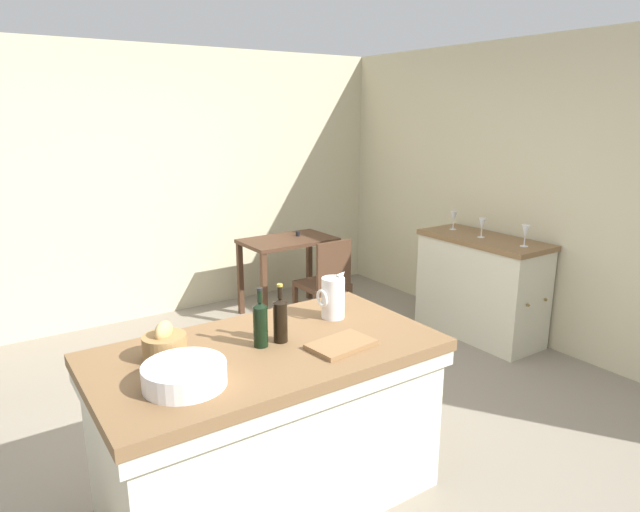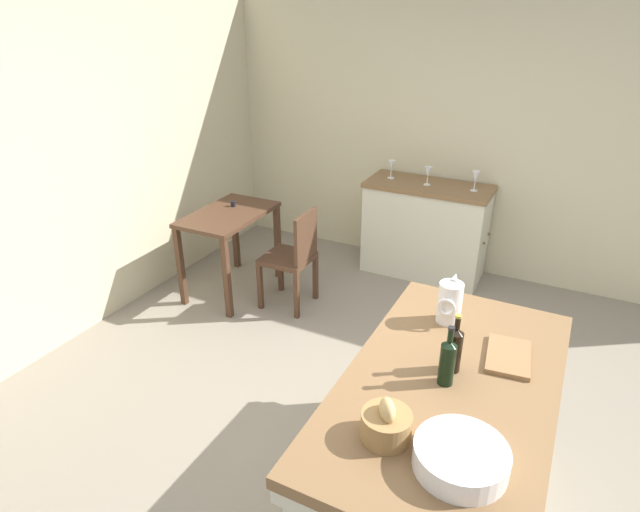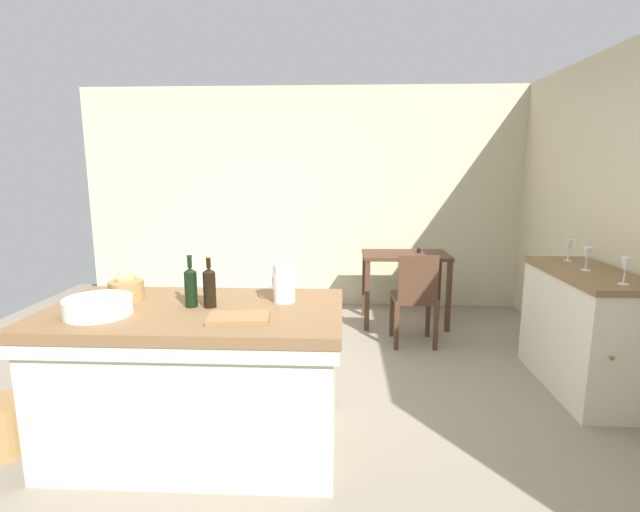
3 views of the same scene
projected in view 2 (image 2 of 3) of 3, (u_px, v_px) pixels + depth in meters
ground_plane at (372, 430)px, 3.34m from camera, size 6.76×6.76×0.00m
wall_back at (48, 177)px, 3.85m from camera, size 5.32×0.12×2.60m
wall_right at (484, 140)px, 4.87m from camera, size 0.12×5.20×2.60m
island_table at (442, 446)px, 2.61m from camera, size 1.70×0.93×0.87m
side_cabinet at (425, 229)px, 5.12m from camera, size 0.52×1.18×0.92m
writing_desk at (229, 226)px, 4.72m from camera, size 0.91×0.57×0.82m
wooden_chair at (294, 256)px, 4.53m from camera, size 0.41×0.41×0.89m
pitcher at (450, 302)px, 2.84m from camera, size 0.17×0.13×0.27m
wash_bowl at (461, 457)px, 1.96m from camera, size 0.36×0.36×0.10m
bread_basket at (386, 424)px, 2.09m from camera, size 0.20×0.20×0.19m
cutting_board at (508, 356)px, 2.59m from camera, size 0.34×0.24×0.02m
wine_bottle_dark at (454, 348)px, 2.46m from camera, size 0.07×0.07×0.30m
wine_bottle_amber at (447, 361)px, 2.37m from camera, size 0.07×0.07×0.30m
wine_glass_far_left at (475, 177)px, 4.70m from camera, size 0.07×0.07×0.18m
wine_glass_left at (428, 173)px, 4.85m from camera, size 0.07×0.07×0.17m
wine_glass_middle at (391, 166)px, 5.04m from camera, size 0.07×0.07×0.17m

